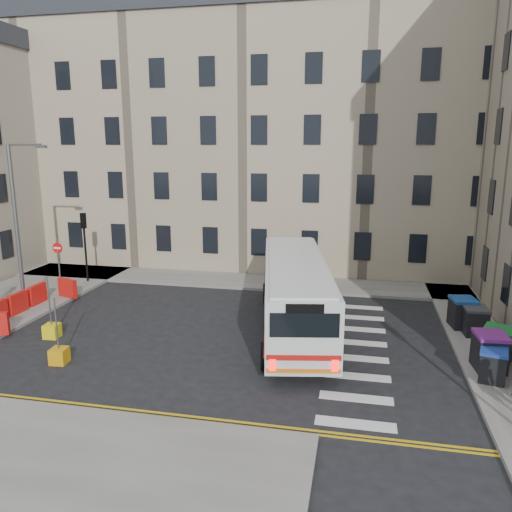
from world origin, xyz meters
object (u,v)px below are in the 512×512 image
at_px(wheelie_bin_b, 490,351).
at_px(wheelie_bin_c, 497,345).
at_px(bollard_chevron, 59,356).
at_px(streetlamp, 16,222).
at_px(wheelie_bin_d, 475,321).
at_px(wheelie_bin_e, 463,312).
at_px(bollard_yellow, 52,331).
at_px(wheelie_bin_a, 493,365).
at_px(bus, 295,291).

relative_size(wheelie_bin_b, wheelie_bin_c, 0.90).
distance_m(wheelie_bin_c, bollard_chevron, 16.54).
height_order(streetlamp, wheelie_bin_d, streetlamp).
bearing_deg(wheelie_bin_b, wheelie_bin_d, 81.95).
bearing_deg(wheelie_bin_e, wheelie_bin_b, -96.52).
height_order(wheelie_bin_b, bollard_yellow, wheelie_bin_b).
height_order(wheelie_bin_a, bollard_chevron, wheelie_bin_a).
distance_m(wheelie_bin_a, bollard_chevron, 15.76).
height_order(wheelie_bin_b, wheelie_bin_e, wheelie_bin_b).
height_order(bus, wheelie_bin_c, bus).
bearing_deg(bollard_yellow, bus, 17.09).
bearing_deg(wheelie_bin_b, wheelie_bin_e, 87.22).
distance_m(wheelie_bin_b, wheelie_bin_c, 0.87).
relative_size(bus, wheelie_bin_b, 8.71).
height_order(wheelie_bin_e, bollard_yellow, wheelie_bin_e).
bearing_deg(wheelie_bin_a, bollard_yellow, -168.38).
height_order(bus, wheelie_bin_b, bus).
bearing_deg(bollard_yellow, wheelie_bin_b, 0.73).
xyz_separation_m(wheelie_bin_c, wheelie_bin_d, (-0.22, 2.77, -0.05)).
xyz_separation_m(wheelie_bin_a, bollard_chevron, (-15.67, -1.56, -0.41)).
distance_m(streetlamp, wheelie_bin_a, 22.32).
relative_size(bus, bollard_chevron, 19.66).
xyz_separation_m(wheelie_bin_c, bollard_chevron, (-16.21, -3.23, -0.52)).
relative_size(wheelie_bin_d, wheelie_bin_e, 0.91).
relative_size(bollard_yellow, bollard_chevron, 1.00).
distance_m(bollard_yellow, bollard_chevron, 2.91).
distance_m(bus, bollard_yellow, 10.68).
bearing_deg(wheelie_bin_c, bollard_yellow, -154.17).
bearing_deg(wheelie_bin_e, bus, -176.54).
distance_m(streetlamp, bus, 14.42).
distance_m(wheelie_bin_d, bollard_yellow, 18.20).
relative_size(wheelie_bin_e, bollard_yellow, 2.22).
bearing_deg(bollard_yellow, wheelie_bin_c, 3.07).
relative_size(wheelie_bin_c, wheelie_bin_e, 1.13).
bearing_deg(bollard_yellow, wheelie_bin_d, 11.85).
relative_size(wheelie_bin_a, wheelie_bin_b, 0.88).
height_order(bus, wheelie_bin_d, bus).
bearing_deg(wheelie_bin_a, wheelie_bin_c, 85.87).
xyz_separation_m(streetlamp, wheelie_bin_d, (21.89, 0.02, -3.57)).
relative_size(wheelie_bin_a, wheelie_bin_c, 0.79).
bearing_deg(bollard_yellow, wheelie_bin_a, -2.29).
bearing_deg(bollard_chevron, wheelie_bin_e, 23.77).
relative_size(streetlamp, wheelie_bin_b, 6.01).
bearing_deg(wheelie_bin_c, bus, -172.35).
distance_m(wheelie_bin_b, wheelie_bin_d, 3.52).
xyz_separation_m(wheelie_bin_d, bollard_yellow, (-17.81, -3.74, -0.46)).
relative_size(wheelie_bin_d, bollard_yellow, 2.02).
xyz_separation_m(wheelie_bin_b, wheelie_bin_d, (0.22, 3.51, -0.07)).
xyz_separation_m(streetlamp, wheelie_bin_a, (21.57, -4.41, -3.62)).
height_order(streetlamp, wheelie_bin_b, streetlamp).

